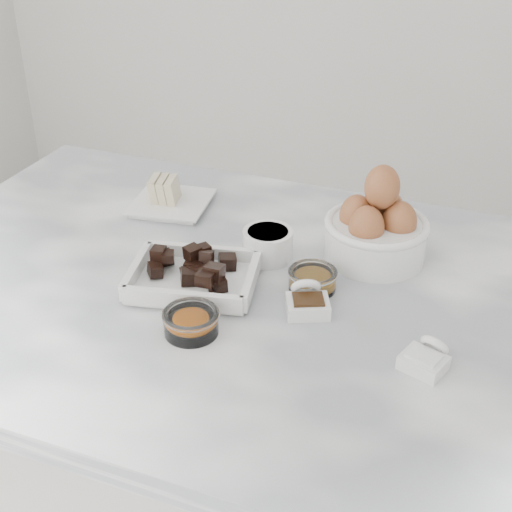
{
  "coord_description": "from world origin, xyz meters",
  "views": [
    {
      "loc": [
        0.38,
        -0.88,
        1.56
      ],
      "look_at": [
        0.02,
        0.03,
        0.98
      ],
      "focal_mm": 50.0,
      "sensor_mm": 36.0,
      "label": 1
    }
  ],
  "objects_px": {
    "sugar_ramekin": "(268,243)",
    "egg_bowl": "(377,229)",
    "honey_bowl": "(312,279)",
    "salt_spoon": "(426,358)",
    "chocolate_dish": "(193,274)",
    "butter_plate": "(170,198)",
    "zest_bowl": "(191,321)",
    "vanilla_spoon": "(307,301)"
  },
  "relations": [
    {
      "from": "egg_bowl",
      "to": "honey_bowl",
      "type": "distance_m",
      "value": 0.15
    },
    {
      "from": "honey_bowl",
      "to": "butter_plate",
      "type": "bearing_deg",
      "value": 152.82
    },
    {
      "from": "chocolate_dish",
      "to": "egg_bowl",
      "type": "bearing_deg",
      "value": 38.19
    },
    {
      "from": "egg_bowl",
      "to": "chocolate_dish",
      "type": "bearing_deg",
      "value": -141.81
    },
    {
      "from": "sugar_ramekin",
      "to": "salt_spoon",
      "type": "xyz_separation_m",
      "value": [
        0.3,
        -0.19,
        -0.01
      ]
    },
    {
      "from": "chocolate_dish",
      "to": "egg_bowl",
      "type": "relative_size",
      "value": 1.28
    },
    {
      "from": "butter_plate",
      "to": "chocolate_dish",
      "type": "bearing_deg",
      "value": -55.56
    },
    {
      "from": "chocolate_dish",
      "to": "zest_bowl",
      "type": "distance_m",
      "value": 0.12
    },
    {
      "from": "egg_bowl",
      "to": "zest_bowl",
      "type": "xyz_separation_m",
      "value": [
        -0.2,
        -0.31,
        -0.04
      ]
    },
    {
      "from": "sugar_ramekin",
      "to": "chocolate_dish",
      "type": "bearing_deg",
      "value": -121.81
    },
    {
      "from": "sugar_ramekin",
      "to": "butter_plate",
      "type": "bearing_deg",
      "value": 155.53
    },
    {
      "from": "zest_bowl",
      "to": "vanilla_spoon",
      "type": "xyz_separation_m",
      "value": [
        0.14,
        0.11,
        -0.0
      ]
    },
    {
      "from": "egg_bowl",
      "to": "honey_bowl",
      "type": "relative_size",
      "value": 2.23
    },
    {
      "from": "vanilla_spoon",
      "to": "salt_spoon",
      "type": "height_order",
      "value": "vanilla_spoon"
    },
    {
      "from": "sugar_ramekin",
      "to": "egg_bowl",
      "type": "height_order",
      "value": "egg_bowl"
    },
    {
      "from": "chocolate_dish",
      "to": "vanilla_spoon",
      "type": "distance_m",
      "value": 0.19
    },
    {
      "from": "butter_plate",
      "to": "salt_spoon",
      "type": "height_order",
      "value": "butter_plate"
    },
    {
      "from": "chocolate_dish",
      "to": "salt_spoon",
      "type": "distance_m",
      "value": 0.38
    },
    {
      "from": "sugar_ramekin",
      "to": "egg_bowl",
      "type": "bearing_deg",
      "value": 21.84
    },
    {
      "from": "honey_bowl",
      "to": "vanilla_spoon",
      "type": "xyz_separation_m",
      "value": [
        0.01,
        -0.06,
        -0.0
      ]
    },
    {
      "from": "salt_spoon",
      "to": "vanilla_spoon",
      "type": "bearing_deg",
      "value": 160.26
    },
    {
      "from": "sugar_ramekin",
      "to": "honey_bowl",
      "type": "relative_size",
      "value": 1.08
    },
    {
      "from": "chocolate_dish",
      "to": "zest_bowl",
      "type": "xyz_separation_m",
      "value": [
        0.05,
        -0.11,
        -0.0
      ]
    },
    {
      "from": "butter_plate",
      "to": "salt_spoon",
      "type": "xyz_separation_m",
      "value": [
        0.54,
        -0.3,
        -0.0
      ]
    },
    {
      "from": "honey_bowl",
      "to": "zest_bowl",
      "type": "distance_m",
      "value": 0.22
    },
    {
      "from": "vanilla_spoon",
      "to": "salt_spoon",
      "type": "bearing_deg",
      "value": -19.74
    },
    {
      "from": "butter_plate",
      "to": "sugar_ramekin",
      "type": "bearing_deg",
      "value": -24.47
    },
    {
      "from": "zest_bowl",
      "to": "sugar_ramekin",
      "type": "bearing_deg",
      "value": 83.26
    },
    {
      "from": "egg_bowl",
      "to": "salt_spoon",
      "type": "height_order",
      "value": "egg_bowl"
    },
    {
      "from": "chocolate_dish",
      "to": "salt_spoon",
      "type": "relative_size",
      "value": 2.76
    },
    {
      "from": "sugar_ramekin",
      "to": "zest_bowl",
      "type": "bearing_deg",
      "value": -96.74
    },
    {
      "from": "sugar_ramekin",
      "to": "salt_spoon",
      "type": "relative_size",
      "value": 1.04
    },
    {
      "from": "salt_spoon",
      "to": "butter_plate",
      "type": "bearing_deg",
      "value": 150.85
    },
    {
      "from": "zest_bowl",
      "to": "vanilla_spoon",
      "type": "distance_m",
      "value": 0.18
    },
    {
      "from": "honey_bowl",
      "to": "vanilla_spoon",
      "type": "bearing_deg",
      "value": -79.91
    },
    {
      "from": "chocolate_dish",
      "to": "butter_plate",
      "type": "xyz_separation_m",
      "value": [
        -0.16,
        0.24,
        -0.0
      ]
    },
    {
      "from": "sugar_ramekin",
      "to": "salt_spoon",
      "type": "distance_m",
      "value": 0.36
    },
    {
      "from": "zest_bowl",
      "to": "egg_bowl",
      "type": "bearing_deg",
      "value": 57.29
    },
    {
      "from": "sugar_ramekin",
      "to": "zest_bowl",
      "type": "height_order",
      "value": "sugar_ramekin"
    },
    {
      "from": "vanilla_spoon",
      "to": "sugar_ramekin",
      "type": "bearing_deg",
      "value": 131.64
    },
    {
      "from": "chocolate_dish",
      "to": "honey_bowl",
      "type": "relative_size",
      "value": 2.85
    },
    {
      "from": "egg_bowl",
      "to": "zest_bowl",
      "type": "bearing_deg",
      "value": -122.71
    }
  ]
}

